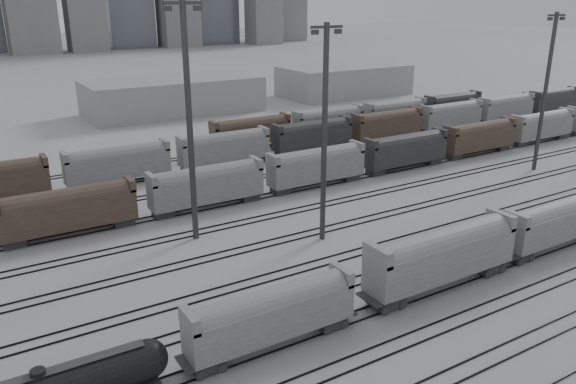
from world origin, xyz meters
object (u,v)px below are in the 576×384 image
light_mast_c (324,131)px  hopper_car_c (557,220)px  hopper_car_a (272,312)px  hopper_car_b (442,253)px

light_mast_c → hopper_car_c: bearing=-37.0°
hopper_car_a → hopper_car_c: (35.31, -0.00, 0.19)m
hopper_car_a → light_mast_c: (15.22, 15.12, 9.43)m
hopper_car_a → light_mast_c: 23.44m
hopper_car_c → hopper_car_b: bearing=180.0°
hopper_car_a → hopper_car_c: bearing=-0.0°
hopper_car_b → hopper_car_c: size_ratio=1.11×
hopper_car_a → light_mast_c: light_mast_c is taller
hopper_car_b → hopper_car_c: (17.19, -0.00, -0.36)m
hopper_car_a → hopper_car_c: 35.31m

